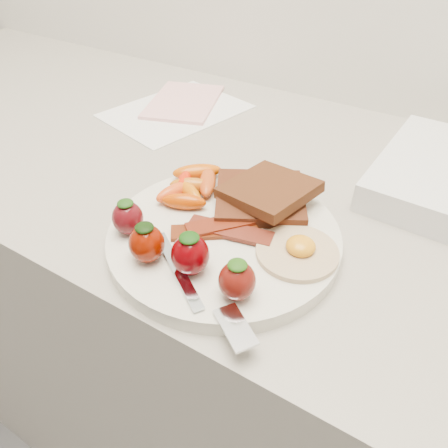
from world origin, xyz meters
The scene contains 11 objects.
counter centered at (0.00, 1.70, 0.45)m, with size 2.00×0.60×0.90m, color gray.
plate centered at (0.02, 1.54, 0.91)m, with size 0.27×0.27×0.02m, color silver.
toast_lower centered at (0.03, 1.61, 0.93)m, with size 0.11×0.11×0.01m, color #38180D.
toast_upper centered at (0.04, 1.62, 0.94)m, with size 0.10×0.10×0.01m, color black.
fried_egg centered at (0.11, 1.55, 0.92)m, with size 0.11×0.11×0.02m.
bacon_strips centered at (0.02, 1.54, 0.92)m, with size 0.11×0.10×0.01m.
baby_carrots centered at (-0.06, 1.59, 0.93)m, with size 0.09×0.12×0.02m.
strawberries centered at (0.00, 1.47, 0.94)m, with size 0.19×0.06×0.05m.
fork centered at (0.05, 1.45, 0.92)m, with size 0.17×0.09×0.00m.
paper_sheet centered at (-0.25, 1.81, 0.90)m, with size 0.18×0.24×0.00m, color white.
notepad centered at (-0.26, 1.84, 0.91)m, with size 0.12×0.17×0.01m, color #F3B0B1.
Camera 1 is at (0.22, 1.21, 1.24)m, focal length 35.00 mm.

